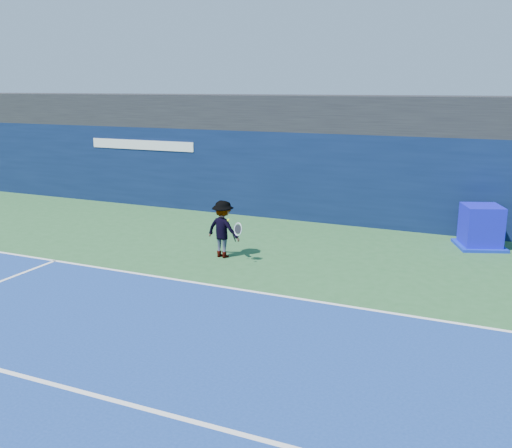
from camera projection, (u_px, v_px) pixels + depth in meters
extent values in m
plane|color=#295C2F|center=(149.00, 339.00, 10.45)|extent=(80.00, 80.00, 0.00)
cube|color=white|center=(223.00, 287.00, 13.11)|extent=(24.00, 0.10, 0.01)
cube|color=white|center=(73.00, 390.00, 8.67)|extent=(24.00, 0.10, 0.01)
cube|color=black|center=(333.00, 113.00, 19.82)|extent=(36.00, 3.00, 1.20)
cube|color=#0A1737|center=(323.00, 177.00, 19.43)|extent=(36.00, 1.00, 3.00)
cube|color=white|center=(142.00, 145.00, 21.53)|extent=(4.50, 0.04, 0.35)
cube|color=#0F0EC6|center=(481.00, 226.00, 16.26)|extent=(1.31, 1.31, 1.22)
cube|color=#0C21AC|center=(479.00, 246.00, 16.40)|extent=(1.64, 1.64, 0.08)
imported|color=silver|center=(223.00, 229.00, 15.29)|extent=(1.09, 0.74, 1.55)
cylinder|color=black|center=(234.00, 237.00, 14.92)|extent=(0.07, 0.14, 0.24)
torus|color=white|center=(238.00, 229.00, 14.76)|extent=(0.29, 0.16, 0.28)
cylinder|color=black|center=(238.00, 229.00, 14.76)|extent=(0.24, 0.12, 0.23)
sphere|color=#C5DD18|center=(228.00, 220.00, 14.27)|extent=(0.06, 0.06, 0.06)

